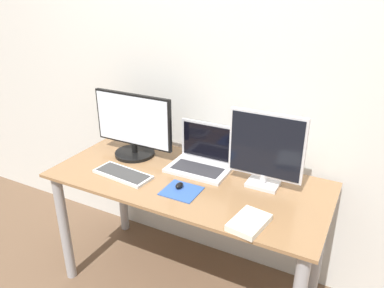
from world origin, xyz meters
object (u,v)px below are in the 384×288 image
Objects in this scene: monitor_left at (133,127)px; keyboard at (123,174)px; mouse at (179,185)px; book at (249,223)px; monitor_right at (266,150)px; laptop at (203,157)px.

monitor_left is 1.50× the size of keyboard.
mouse is (0.35, 0.02, 0.01)m from keyboard.
book is (0.89, -0.37, -0.17)m from monitor_left.
monitor_right is (0.83, 0.00, 0.02)m from monitor_left.
monitor_left is at bearing 157.42° from book.
keyboard is at bearing -68.78° from monitor_left.
mouse is 0.26× the size of book.
monitor_right is 1.17× the size of laptop.
monitor_left is at bearing -173.93° from laptop.
monitor_right reaches higher than mouse.
keyboard is at bearing 171.88° from book.
laptop is 0.61m from book.
monitor_left is 0.33m from keyboard.
monitor_right is 0.49m from mouse.
keyboard is 0.80m from book.
monitor_right is 7.33× the size of mouse.
monitor_left is at bearing -179.98° from monitor_right.
laptop is 6.26× the size of mouse.
monitor_right is at bearing 31.60° from mouse.
monitor_left is at bearing 152.60° from mouse.
mouse is at bearing 3.63° from keyboard.
monitor_left reaches higher than mouse.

